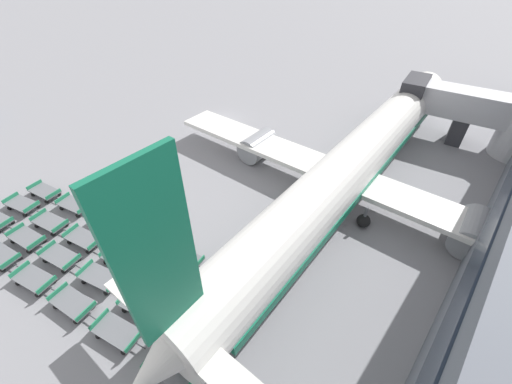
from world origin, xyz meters
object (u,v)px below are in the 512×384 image
Objects in this scene: baggage_dolly_row_mid_b_col_e at (164,279)px; baggage_dolly_row_far_col_a at (45,192)px; baggage_dolly_row_mid_a_col_d at (101,277)px; baggage_dolly_row_near_col_b at (1,256)px; baggage_dolly_row_mid_a_col_e at (143,306)px; baggage_dolly_row_far_col_c at (106,222)px; baggage_dolly_row_mid_b_col_a at (22,204)px; baggage_dolly_row_mid_b_col_c at (84,239)px; baggage_dolly_row_mid_a_col_c at (60,257)px; baggage_dolly_row_far_col_e at (183,258)px; baggage_dolly_row_mid_a_col_b at (27,238)px; baggage_dolly_row_near_col_c at (35,279)px; airplane at (353,164)px; baggage_dolly_row_near_col_f at (172,370)px; baggage_dolly_row_near_col_d at (73,303)px; baggage_dolly_row_mid_b_col_b at (50,223)px; baggage_dolly_row_far_col_f at (231,282)px; baggage_dolly_row_mid_b_col_f at (214,305)px; baggage_dolly_row_far_col_b at (74,205)px; baggage_dolly_row_mid_a_col_f at (195,336)px; baggage_dolly_row_mid_b_col_d at (122,259)px; baggage_dolly_row_near_col_e at (118,332)px; baggage_dolly_row_far_col_d at (142,238)px.

baggage_dolly_row_far_col_a is (-16.17, -1.60, 0.00)m from baggage_dolly_row_mid_b_col_e.
baggage_dolly_row_near_col_b is at bearing -151.80° from baggage_dolly_row_mid_a_col_d.
baggage_dolly_row_mid_a_col_e is at bearing 22.26° from baggage_dolly_row_near_col_b.
baggage_dolly_row_far_col_c is at bearing 12.37° from baggage_dolly_row_far_col_a.
baggage_dolly_row_mid_b_col_a and baggage_dolly_row_mid_b_col_c have the same top height.
baggage_dolly_row_mid_a_col_c is 1.00× the size of baggage_dolly_row_far_col_e.
baggage_dolly_row_mid_a_col_b is at bearing -139.17° from baggage_dolly_row_mid_b_col_c.
baggage_dolly_row_near_col_c is 1.00× the size of baggage_dolly_row_mid_b_col_e.
baggage_dolly_row_near_col_f is at bearing -88.03° from airplane.
baggage_dolly_row_mid_b_col_e is (7.78, 1.93, 0.00)m from baggage_dolly_row_mid_b_col_c.
baggage_dolly_row_mid_b_col_b is at bearing 166.66° from baggage_dolly_row_near_col_d.
baggage_dolly_row_mid_a_col_d is 9.04m from baggage_dolly_row_far_col_f.
baggage_dolly_row_far_col_b is (-16.31, -1.58, 0.00)m from baggage_dolly_row_mid_b_col_f.
baggage_dolly_row_mid_b_col_e and baggage_dolly_row_far_col_e have the same top height.
baggage_dolly_row_mid_a_col_c is 12.35m from baggage_dolly_row_mid_b_col_f.
baggage_dolly_row_mid_a_col_f is (4.01, 0.91, 0.00)m from baggage_dolly_row_mid_a_col_e.
baggage_dolly_row_mid_b_col_c is 1.00× the size of baggage_dolly_row_far_col_b.
baggage_dolly_row_near_col_b is (-15.13, -24.43, -2.50)m from airplane.
baggage_dolly_row_mid_a_col_b is 1.00× the size of baggage_dolly_row_far_col_c.
baggage_dolly_row_mid_b_col_b is (-0.90, 3.83, 0.00)m from baggage_dolly_row_near_col_b.
baggage_dolly_row_near_col_b and baggage_dolly_row_far_col_a have the same top height.
baggage_dolly_row_near_col_b is 1.00× the size of baggage_dolly_row_mid_a_col_e.
baggage_dolly_row_mid_b_col_e is (3.40, 2.84, 0.00)m from baggage_dolly_row_mid_a_col_d.
baggage_dolly_row_near_col_b is 4.43m from baggage_dolly_row_mid_a_col_c.
baggage_dolly_row_mid_b_col_f is at bearing -13.15° from baggage_dolly_row_far_col_e.
baggage_dolly_row_mid_a_col_f is at bearing -14.54° from baggage_dolly_row_mid_b_col_e.
baggage_dolly_row_far_col_f is at bearing 103.92° from baggage_dolly_row_near_col_f.
baggage_dolly_row_near_col_c is 1.00× the size of baggage_dolly_row_mid_b_col_a.
baggage_dolly_row_mid_b_col_b and baggage_dolly_row_mid_b_col_f have the same top height.
baggage_dolly_row_mid_a_col_e is at bearing -73.53° from baggage_dolly_row_mid_b_col_e.
baggage_dolly_row_mid_b_col_d is (-8.45, 0.18, 0.00)m from baggage_dolly_row_mid_a_col_f.
baggage_dolly_row_mid_a_col_d is 8.34m from baggage_dolly_row_mid_b_col_f.
baggage_dolly_row_near_col_e is 8.32m from baggage_dolly_row_mid_a_col_c.
baggage_dolly_row_near_col_c is 1.00× the size of baggage_dolly_row_mid_b_col_b.
baggage_dolly_row_far_col_a is at bearing 165.35° from baggage_dolly_row_mid_a_col_c.
baggage_dolly_row_near_col_e is 1.00× the size of baggage_dolly_row_mid_b_col_a.
baggage_dolly_row_mid_b_col_a is (-12.93, 1.37, 0.00)m from baggage_dolly_row_near_col_d.
baggage_dolly_row_mid_a_col_b is (-15.58, -22.52, -2.50)m from airplane.
baggage_dolly_row_mid_a_col_f is 12.89m from baggage_dolly_row_far_col_c.
baggage_dolly_row_mid_a_col_c is 5.78m from baggage_dolly_row_far_col_d.
baggage_dolly_row_far_col_c and baggage_dolly_row_far_col_e have the same top height.
baggage_dolly_row_near_col_b is at bearing -76.81° from baggage_dolly_row_mid_b_col_b.
baggage_dolly_row_mid_b_col_a is (-20.94, -0.39, 0.00)m from baggage_dolly_row_near_col_f.
airplane is 27.50m from baggage_dolly_row_mid_a_col_b.
baggage_dolly_row_mid_a_col_d is at bearing -140.15° from baggage_dolly_row_mid_b_col_e.
baggage_dolly_row_near_col_d is at bearing -139.24° from baggage_dolly_row_mid_b_col_f.
baggage_dolly_row_near_col_b and baggage_dolly_row_mid_b_col_d have the same top height.
baggage_dolly_row_near_col_b is at bearing -167.36° from baggage_dolly_row_near_col_d.
baggage_dolly_row_near_col_b is 1.96m from baggage_dolly_row_mid_a_col_b.
baggage_dolly_row_mid_b_col_a is 1.00× the size of baggage_dolly_row_mid_b_col_e.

